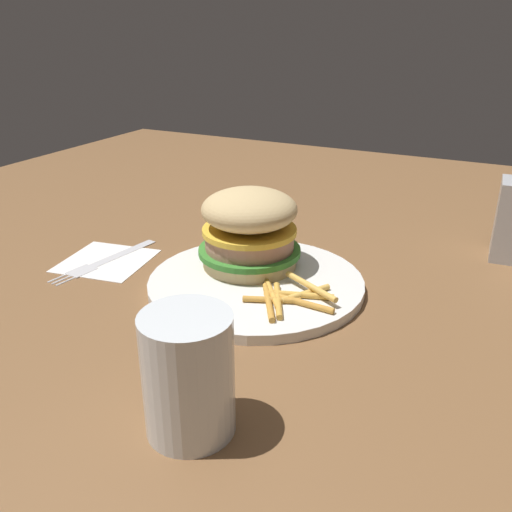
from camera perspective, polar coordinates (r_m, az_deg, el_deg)
name	(u,v)px	position (r m, az deg, el deg)	size (l,w,h in m)	color
ground_plane	(275,295)	(0.65, 1.98, -4.12)	(1.60, 1.60, 0.00)	brown
plate	(256,283)	(0.66, 0.00, -2.85)	(0.26, 0.26, 0.01)	white
sandwich	(249,228)	(0.68, -0.69, 2.89)	(0.13, 0.13, 0.10)	tan
fries_pile	(289,297)	(0.61, 3.45, -4.28)	(0.10, 0.10, 0.01)	gold
napkin	(106,260)	(0.76, -15.36, -0.45)	(0.11, 0.11, 0.00)	white
fork	(105,259)	(0.76, -15.47, -0.32)	(0.17, 0.04, 0.00)	silver
drink_glass	(189,380)	(0.43, -7.05, -12.69)	(0.07, 0.07, 0.10)	silver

